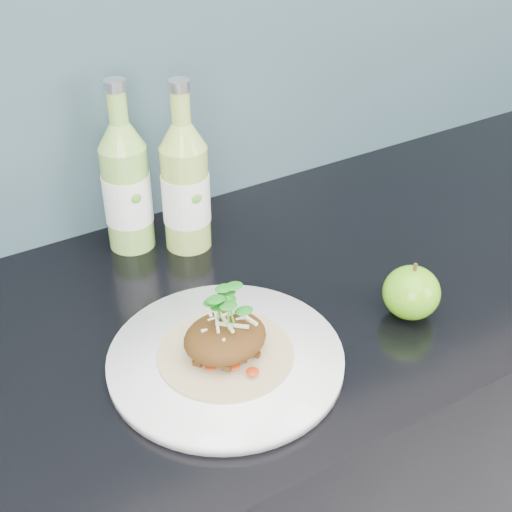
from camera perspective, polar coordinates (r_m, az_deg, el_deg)
The scene contains 6 objects.
kitchen_counter at distance 1.32m, azimuth -0.94°, elevation -19.18°, with size 4.00×0.60×0.90m, color black.
dinner_plate at distance 0.89m, azimuth -2.43°, elevation -8.27°, with size 0.38×0.38×0.02m.
pork_taco at distance 0.87m, azimuth -2.49°, elevation -6.44°, with size 0.17×0.17×0.10m.
green_apple at distance 0.97m, azimuth 12.33°, elevation -2.87°, with size 0.09×0.09×0.08m.
cider_bottle_left at distance 1.08m, azimuth -10.32°, elevation 5.47°, with size 0.09×0.09×0.27m.
cider_bottle_right at distance 1.07m, azimuth -5.67°, elevation 5.52°, with size 0.08×0.08×0.27m.
Camera 1 is at (-0.39, 1.01, 1.51)m, focal length 50.00 mm.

